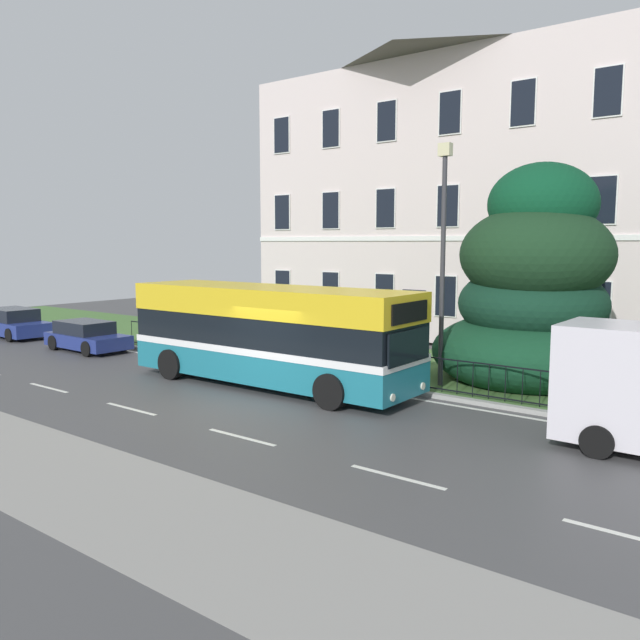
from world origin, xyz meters
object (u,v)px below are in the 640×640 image
at_px(single_decker_bus, 270,334).
at_px(parked_hatchback_01, 87,336).
at_px(parked_hatchback_00, 14,323).
at_px(georgian_townhouse, 465,189).
at_px(evergreen_tree, 533,299).
at_px(street_lamp_post, 443,250).

relative_size(single_decker_bus, parked_hatchback_01, 2.51).
bearing_deg(parked_hatchback_00, parked_hatchback_01, 1.32).
relative_size(georgian_townhouse, evergreen_tree, 2.61).
height_order(parked_hatchback_00, parked_hatchback_01, parked_hatchback_00).
height_order(parked_hatchback_00, street_lamp_post, street_lamp_post).
height_order(georgian_townhouse, single_decker_bus, georgian_townhouse).
distance_m(evergreen_tree, parked_hatchback_01, 17.04).
bearing_deg(parked_hatchback_01, georgian_townhouse, 57.05).
bearing_deg(street_lamp_post, parked_hatchback_00, -173.44).
relative_size(georgian_townhouse, parked_hatchback_00, 4.40).
bearing_deg(evergreen_tree, georgian_townhouse, 125.10).
distance_m(georgian_townhouse, single_decker_bus, 15.37).
bearing_deg(street_lamp_post, parked_hatchback_01, -170.38).
xyz_separation_m(parked_hatchback_00, parked_hatchback_01, (5.98, -0.10, -0.05)).
height_order(evergreen_tree, single_decker_bus, evergreen_tree).
xyz_separation_m(parked_hatchback_01, street_lamp_post, (14.38, 2.44, 3.52)).
bearing_deg(parked_hatchback_00, street_lamp_post, 8.80).
relative_size(single_decker_bus, street_lamp_post, 1.37).
distance_m(evergreen_tree, single_decker_bus, 7.95).
relative_size(evergreen_tree, parked_hatchback_00, 1.69).
relative_size(georgian_townhouse, street_lamp_post, 2.58).
height_order(georgian_townhouse, parked_hatchback_00, georgian_townhouse).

